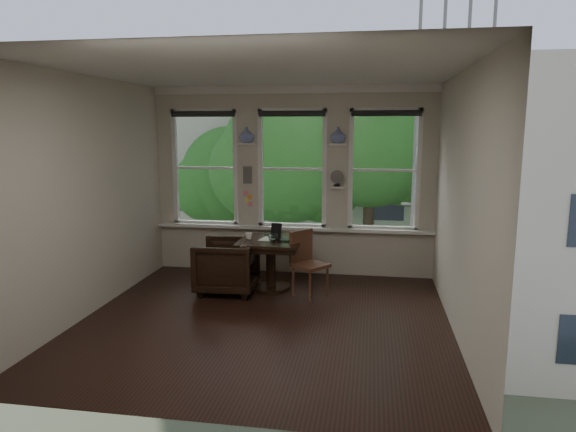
% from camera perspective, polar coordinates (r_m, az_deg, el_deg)
% --- Properties ---
extents(ground, '(4.50, 4.50, 0.00)m').
position_cam_1_polar(ground, '(6.47, -2.62, -11.56)').
color(ground, black).
rests_on(ground, ground).
extents(ceiling, '(4.50, 4.50, 0.00)m').
position_cam_1_polar(ceiling, '(6.06, -2.85, 15.89)').
color(ceiling, silver).
rests_on(ceiling, ground).
extents(wall_back, '(4.50, 0.00, 4.50)m').
position_cam_1_polar(wall_back, '(8.29, 0.51, 3.88)').
color(wall_back, beige).
rests_on(wall_back, ground).
extents(wall_front, '(4.50, 0.00, 4.50)m').
position_cam_1_polar(wall_front, '(3.95, -9.54, -2.88)').
color(wall_front, beige).
rests_on(wall_front, ground).
extents(wall_left, '(0.00, 4.50, 4.50)m').
position_cam_1_polar(wall_left, '(6.91, -21.31, 2.02)').
color(wall_left, beige).
rests_on(wall_left, ground).
extents(wall_right, '(0.00, 4.50, 4.50)m').
position_cam_1_polar(wall_right, '(6.04, 18.65, 1.13)').
color(wall_right, beige).
rests_on(wall_right, ground).
extents(window_left, '(1.10, 0.12, 1.90)m').
position_cam_1_polar(window_left, '(8.61, -9.11, 5.32)').
color(window_left, white).
rests_on(window_left, ground).
extents(window_center, '(1.10, 0.12, 1.90)m').
position_cam_1_polar(window_center, '(8.27, 0.51, 5.26)').
color(window_center, white).
rests_on(window_center, ground).
extents(window_right, '(1.10, 0.12, 1.90)m').
position_cam_1_polar(window_right, '(8.17, 10.65, 5.04)').
color(window_right, white).
rests_on(window_right, ground).
extents(shelf_left, '(0.26, 0.16, 0.03)m').
position_cam_1_polar(shelf_left, '(8.29, -4.60, 8.01)').
color(shelf_left, white).
rests_on(shelf_left, ground).
extents(shelf_right, '(0.26, 0.16, 0.03)m').
position_cam_1_polar(shelf_right, '(8.07, 5.55, 7.95)').
color(shelf_right, white).
rests_on(shelf_right, ground).
extents(intercom, '(0.14, 0.06, 0.28)m').
position_cam_1_polar(intercom, '(8.35, -4.50, 4.59)').
color(intercom, '#59544F').
rests_on(intercom, ground).
extents(sticky_notes, '(0.16, 0.01, 0.24)m').
position_cam_1_polar(sticky_notes, '(8.39, -4.46, 2.21)').
color(sticky_notes, pink).
rests_on(sticky_notes, ground).
extents(desk_fan, '(0.20, 0.20, 0.24)m').
position_cam_1_polar(desk_fan, '(8.08, 5.48, 3.90)').
color(desk_fan, '#59544F').
rests_on(desk_fan, ground).
extents(vase_left, '(0.24, 0.24, 0.25)m').
position_cam_1_polar(vase_left, '(8.29, -4.61, 8.97)').
color(vase_left, silver).
rests_on(vase_left, shelf_left).
extents(vase_right, '(0.24, 0.24, 0.25)m').
position_cam_1_polar(vase_right, '(8.06, 5.57, 8.93)').
color(vase_right, silver).
rests_on(vase_right, shelf_right).
extents(table, '(0.90, 0.90, 0.75)m').
position_cam_1_polar(table, '(7.55, -1.91, -5.42)').
color(table, black).
rests_on(table, ground).
extents(armchair_left, '(0.88, 0.85, 0.77)m').
position_cam_1_polar(armchair_left, '(7.49, -6.87, -5.53)').
color(armchair_left, black).
rests_on(armchair_left, ground).
extents(cushion_red, '(0.45, 0.45, 0.06)m').
position_cam_1_polar(cushion_red, '(7.47, -6.88, -5.04)').
color(cushion_red, maroon).
rests_on(cushion_red, armchair_left).
extents(side_chair_right, '(0.59, 0.59, 0.92)m').
position_cam_1_polar(side_chair_right, '(7.22, 2.50, -5.43)').
color(side_chair_right, '#442818').
rests_on(side_chair_right, ground).
extents(laptop, '(0.36, 0.25, 0.03)m').
position_cam_1_polar(laptop, '(7.30, 0.35, -2.79)').
color(laptop, black).
rests_on(laptop, table).
extents(mug, '(0.13, 0.13, 0.10)m').
position_cam_1_polar(mug, '(7.48, -4.40, -2.25)').
color(mug, white).
rests_on(mug, table).
extents(drinking_glass, '(0.16, 0.16, 0.11)m').
position_cam_1_polar(drinking_glass, '(7.34, -1.67, -2.41)').
color(drinking_glass, white).
rests_on(drinking_glass, table).
extents(tablet, '(0.17, 0.10, 0.22)m').
position_cam_1_polar(tablet, '(7.55, -1.32, -1.63)').
color(tablet, black).
rests_on(tablet, table).
extents(papers, '(0.27, 0.33, 0.00)m').
position_cam_1_polar(papers, '(7.50, -2.15, -2.55)').
color(papers, silver).
rests_on(papers, table).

